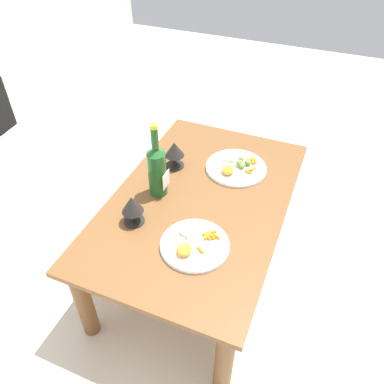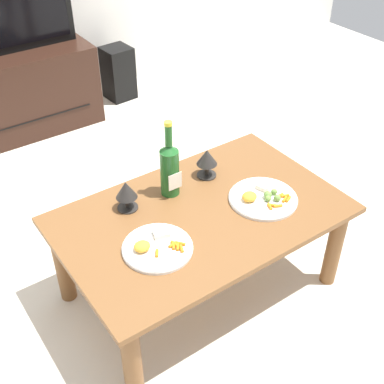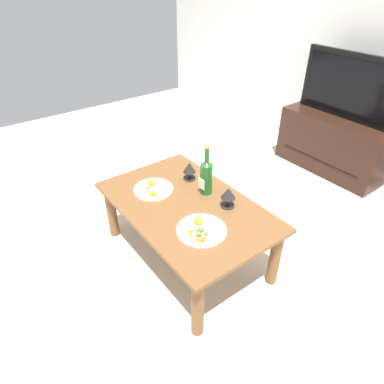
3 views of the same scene
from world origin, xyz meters
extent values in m
plane|color=beige|center=(0.00, 0.00, 0.00)|extent=(6.40, 6.40, 0.00)
cube|color=brown|center=(0.00, 0.00, 0.44)|extent=(1.16, 0.73, 0.03)
cylinder|color=brown|center=(-0.51, -0.30, 0.21)|extent=(0.07, 0.07, 0.42)
cylinder|color=brown|center=(0.51, -0.30, 0.21)|extent=(0.07, 0.07, 0.42)
cylinder|color=brown|center=(-0.51, 0.30, 0.21)|extent=(0.07, 0.07, 0.42)
cylinder|color=brown|center=(0.51, 0.30, 0.21)|extent=(0.07, 0.07, 0.42)
cube|color=black|center=(-0.14, 1.88, 0.27)|extent=(1.01, 0.46, 0.53)
cube|color=black|center=(-0.14, 1.65, 0.16)|extent=(0.81, 0.01, 0.01)
cube|color=black|center=(0.63, 1.91, 0.19)|extent=(0.21, 0.21, 0.39)
cylinder|color=#1E5923|center=(-0.03, 0.19, 0.55)|extent=(0.08, 0.08, 0.21)
cone|color=#1E5923|center=(-0.03, 0.19, 0.67)|extent=(0.08, 0.08, 0.04)
cylinder|color=#1E5923|center=(-0.03, 0.19, 0.73)|extent=(0.03, 0.03, 0.09)
cylinder|color=yellow|center=(-0.03, 0.19, 0.79)|extent=(0.03, 0.03, 0.02)
cube|color=silver|center=(-0.03, 0.14, 0.53)|extent=(0.06, 0.00, 0.08)
cylinder|color=black|center=(-0.23, 0.20, 0.45)|extent=(0.09, 0.09, 0.01)
cylinder|color=black|center=(-0.23, 0.20, 0.48)|extent=(0.02, 0.02, 0.05)
cone|color=black|center=(-0.23, 0.20, 0.54)|extent=(0.09, 0.09, 0.07)
cylinder|color=black|center=(0.17, 0.20, 0.45)|extent=(0.09, 0.09, 0.01)
cylinder|color=black|center=(0.17, 0.20, 0.48)|extent=(0.02, 0.02, 0.06)
cone|color=black|center=(0.17, 0.20, 0.55)|extent=(0.09, 0.09, 0.07)
cylinder|color=white|center=(-0.26, -0.08, 0.45)|extent=(0.27, 0.27, 0.01)
torus|color=white|center=(-0.26, -0.08, 0.46)|extent=(0.26, 0.26, 0.01)
ellipsoid|color=orange|center=(-0.31, -0.06, 0.48)|extent=(0.06, 0.06, 0.03)
cube|color=beige|center=(-0.21, -0.03, 0.47)|extent=(0.07, 0.06, 0.02)
cylinder|color=orange|center=(-0.20, -0.14, 0.47)|extent=(0.02, 0.04, 0.01)
cylinder|color=orange|center=(-0.20, -0.13, 0.47)|extent=(0.03, 0.04, 0.01)
cylinder|color=orange|center=(-0.18, -0.12, 0.47)|extent=(0.03, 0.04, 0.01)
cylinder|color=orange|center=(-0.21, -0.11, 0.47)|extent=(0.04, 0.02, 0.01)
cylinder|color=orange|center=(-0.21, -0.12, 0.47)|extent=(0.03, 0.04, 0.01)
cylinder|color=orange|center=(-0.20, -0.11, 0.47)|extent=(0.02, 0.04, 0.01)
cylinder|color=orange|center=(-0.28, -0.11, 0.47)|extent=(0.03, 0.04, 0.01)
cylinder|color=white|center=(0.26, -0.08, 0.45)|extent=(0.29, 0.29, 0.01)
torus|color=white|center=(0.26, -0.08, 0.46)|extent=(0.29, 0.29, 0.01)
ellipsoid|color=orange|center=(0.20, -0.06, 0.48)|extent=(0.06, 0.06, 0.04)
cube|color=beige|center=(0.31, -0.03, 0.47)|extent=(0.08, 0.07, 0.02)
cylinder|color=orange|center=(0.24, -0.15, 0.47)|extent=(0.02, 0.04, 0.01)
cylinder|color=orange|center=(0.26, -0.15, 0.47)|extent=(0.03, 0.03, 0.01)
cylinder|color=orange|center=(0.27, -0.16, 0.47)|extent=(0.04, 0.03, 0.01)
cylinder|color=orange|center=(0.33, -0.15, 0.47)|extent=(0.04, 0.03, 0.01)
cylinder|color=orange|center=(0.32, -0.15, 0.47)|extent=(0.04, 0.03, 0.01)
cylinder|color=orange|center=(0.32, -0.12, 0.47)|extent=(0.04, 0.01, 0.01)
cylinder|color=orange|center=(0.34, -0.13, 0.47)|extent=(0.04, 0.02, 0.01)
sphere|color=olive|center=(0.31, -0.09, 0.47)|extent=(0.03, 0.03, 0.03)
sphere|color=olive|center=(0.26, -0.11, 0.47)|extent=(0.03, 0.03, 0.03)
sphere|color=olive|center=(0.29, -0.13, 0.47)|extent=(0.03, 0.03, 0.03)
sphere|color=olive|center=(0.27, -0.09, 0.48)|extent=(0.03, 0.03, 0.03)
camera|label=1|loc=(-1.15, -0.43, 1.56)|focal=35.57mm
camera|label=2|loc=(-0.95, -1.28, 1.76)|focal=47.46mm
camera|label=3|loc=(1.40, -1.00, 1.71)|focal=31.62mm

